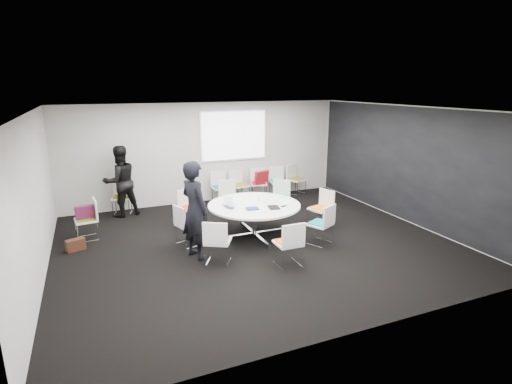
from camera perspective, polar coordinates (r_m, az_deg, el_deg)
name	(u,v)px	position (r m, az deg, el deg)	size (l,w,h in m)	color
room_shell	(259,178)	(8.22, 0.40, 1.95)	(8.08, 7.08, 2.88)	black
conference_table	(254,213)	(8.82, -0.26, -3.09)	(2.03, 2.03, 0.73)	silver
projection_screen	(234,136)	(11.57, -3.16, 8.03)	(1.90, 0.03, 1.35)	white
chair_ring_a	(321,216)	(9.56, 9.21, -3.35)	(0.56, 0.56, 0.88)	silver
chair_ring_b	(280,204)	(10.38, 3.44, -1.69)	(0.64, 0.64, 0.88)	silver
chair_ring_c	(229,204)	(10.35, -3.84, -1.75)	(0.48, 0.47, 0.88)	silver
chair_ring_d	(191,215)	(9.63, -9.29, -3.22)	(0.62, 0.62, 0.88)	silver
chair_ring_e	(188,233)	(8.51, -9.63, -5.73)	(0.56, 0.57, 0.88)	silver
chair_ring_f	(218,250)	(7.59, -5.47, -8.21)	(0.62, 0.62, 0.88)	silver
chair_ring_g	(288,252)	(7.49, 4.64, -8.52)	(0.46, 0.45, 0.88)	silver
chair_ring_h	(320,232)	(8.55, 9.17, -5.60)	(0.61, 0.61, 0.88)	silver
chair_back_a	(221,193)	(11.41, -5.04, -0.18)	(0.48, 0.47, 0.88)	silver
chair_back_b	(239,191)	(11.60, -2.39, 0.13)	(0.54, 0.53, 0.88)	silver
chair_back_c	(259,189)	(11.81, 0.38, 0.42)	(0.57, 0.57, 0.88)	silver
chair_back_d	(277,187)	(12.08, 3.09, 0.73)	(0.54, 0.53, 0.88)	silver
chair_back_e	(296,185)	(12.36, 5.74, 1.01)	(0.60, 0.59, 0.88)	silver
chair_spare_left	(88,227)	(9.44, -22.91, -4.64)	(0.50, 0.51, 0.88)	silver
chair_person_back	(122,204)	(10.96, -18.58, -1.57)	(0.56, 0.55, 0.88)	silver
person_main	(195,210)	(7.69, -8.73, -2.58)	(0.70, 0.46, 1.91)	black
person_back	(120,181)	(10.64, -18.81, 1.45)	(0.88, 0.69, 1.81)	black
laptop	(231,206)	(8.59, -3.61, -2.04)	(0.34, 0.22, 0.03)	#333338
laptop_lid	(228,201)	(8.55, -3.99, -1.31)	(0.30, 0.02, 0.22)	silver
notebook_black	(274,207)	(8.51, 2.56, -2.21)	(0.22, 0.30, 0.02)	black
tablet_folio	(252,209)	(8.41, -0.55, -2.38)	(0.26, 0.20, 0.03)	navy
papers_right	(275,199)	(9.19, 2.76, -0.95)	(0.30, 0.21, 0.00)	silver
papers_front	(285,201)	(9.00, 4.19, -1.33)	(0.30, 0.21, 0.00)	white
cup	(258,199)	(9.02, 0.32, -0.95)	(0.08, 0.08, 0.09)	white
phone	(284,206)	(8.63, 3.99, -2.03)	(0.14, 0.07, 0.01)	black
maroon_bag	(85,212)	(9.33, -23.22, -2.66)	(0.40, 0.14, 0.28)	#551634
brown_bag	(76,245)	(8.96, -24.37, -6.89)	(0.36, 0.16, 0.24)	#361C11
red_jacket	(262,177)	(11.51, 0.80, 2.20)	(0.44, 0.10, 0.35)	maroon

